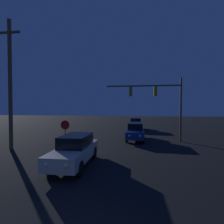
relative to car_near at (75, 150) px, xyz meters
The scene contains 6 objects.
car_near is the anchor object (origin of this frame).
car_mid 8.57m from the car_near, 67.65° to the left, with size 1.74×4.68×1.65m.
car_far 15.94m from the car_near, 78.24° to the left, with size 1.79×4.69×1.65m.
traffic_signal_mast 9.82m from the car_near, 54.04° to the left, with size 6.93×0.30×5.88m.
stop_sign 5.93m from the car_near, 117.86° to the left, with size 0.79×0.07×2.03m.
utility_pole 7.94m from the car_near, 154.52° to the left, with size 1.65×0.28×9.73m.
Camera 1 is at (1.74, -1.93, 3.19)m, focal length 28.00 mm.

